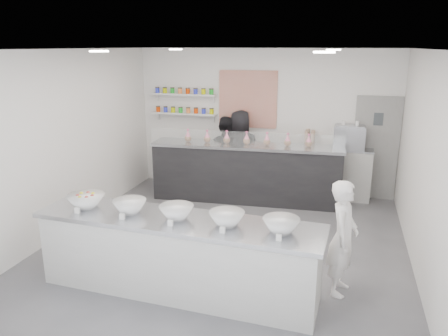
# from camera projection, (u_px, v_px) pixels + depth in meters

# --- Properties ---
(floor) EXTENTS (6.00, 6.00, 0.00)m
(floor) POSITION_uv_depth(u_px,v_px,m) (226.00, 245.00, 6.91)
(floor) COLOR #515156
(floor) RESTS_ON ground
(ceiling) EXTENTS (6.00, 6.00, 0.00)m
(ceiling) POSITION_uv_depth(u_px,v_px,m) (226.00, 49.00, 6.09)
(ceiling) COLOR white
(ceiling) RESTS_ON floor
(back_wall) EXTENTS (5.50, 0.00, 5.50)m
(back_wall) POSITION_uv_depth(u_px,v_px,m) (264.00, 121.00, 9.28)
(back_wall) COLOR white
(back_wall) RESTS_ON floor
(left_wall) EXTENTS (0.00, 6.00, 6.00)m
(left_wall) POSITION_uv_depth(u_px,v_px,m) (66.00, 143.00, 7.22)
(left_wall) COLOR white
(left_wall) RESTS_ON floor
(right_wall) EXTENTS (0.00, 6.00, 6.00)m
(right_wall) POSITION_uv_depth(u_px,v_px,m) (426.00, 167.00, 5.78)
(right_wall) COLOR white
(right_wall) RESTS_ON floor
(back_door) EXTENTS (0.88, 0.04, 2.10)m
(back_door) POSITION_uv_depth(u_px,v_px,m) (376.00, 149.00, 8.77)
(back_door) COLOR gray
(back_door) RESTS_ON floor
(pattern_panel) EXTENTS (1.25, 0.03, 1.20)m
(pattern_panel) POSITION_uv_depth(u_px,v_px,m) (248.00, 99.00, 9.22)
(pattern_panel) COLOR #A31E00
(pattern_panel) RESTS_ON back_wall
(jar_shelf_lower) EXTENTS (1.45, 0.22, 0.04)m
(jar_shelf_lower) POSITION_uv_depth(u_px,v_px,m) (185.00, 114.00, 9.62)
(jar_shelf_lower) COLOR silver
(jar_shelf_lower) RESTS_ON back_wall
(jar_shelf_upper) EXTENTS (1.45, 0.22, 0.04)m
(jar_shelf_upper) POSITION_uv_depth(u_px,v_px,m) (184.00, 94.00, 9.50)
(jar_shelf_upper) COLOR silver
(jar_shelf_upper) RESTS_ON back_wall
(preserve_jars) EXTENTS (1.45, 0.10, 0.56)m
(preserve_jars) POSITION_uv_depth(u_px,v_px,m) (184.00, 101.00, 9.52)
(preserve_jars) COLOR #DD3900
(preserve_jars) RESTS_ON jar_shelf_lower
(downlight_0) EXTENTS (0.24, 0.24, 0.02)m
(downlight_0) POSITION_uv_depth(u_px,v_px,m) (99.00, 51.00, 5.54)
(downlight_0) COLOR white
(downlight_0) RESTS_ON ceiling
(downlight_1) EXTENTS (0.24, 0.24, 0.02)m
(downlight_1) POSITION_uv_depth(u_px,v_px,m) (324.00, 52.00, 4.80)
(downlight_1) COLOR white
(downlight_1) RESTS_ON ceiling
(downlight_2) EXTENTS (0.24, 0.24, 0.02)m
(downlight_2) POSITION_uv_depth(u_px,v_px,m) (176.00, 49.00, 7.94)
(downlight_2) COLOR white
(downlight_2) RESTS_ON ceiling
(downlight_3) EXTENTS (0.24, 0.24, 0.02)m
(downlight_3) POSITION_uv_depth(u_px,v_px,m) (333.00, 50.00, 7.21)
(downlight_3) COLOR white
(downlight_3) RESTS_ON ceiling
(prep_counter) EXTENTS (3.67, 0.98, 0.99)m
(prep_counter) POSITION_uv_depth(u_px,v_px,m) (178.00, 255.00, 5.51)
(prep_counter) COLOR beige
(prep_counter) RESTS_ON floor
(back_bar) EXTENTS (3.81, 0.94, 1.17)m
(back_bar) POSITION_uv_depth(u_px,v_px,m) (246.00, 173.00, 8.75)
(back_bar) COLOR black
(back_bar) RESTS_ON floor
(sneeze_guard) EXTENTS (3.71, 0.26, 0.32)m
(sneeze_guard) POSITION_uv_depth(u_px,v_px,m) (244.00, 140.00, 8.24)
(sneeze_guard) COLOR white
(sneeze_guard) RESTS_ON back_bar
(espresso_ledge) EXTENTS (1.42, 0.45, 1.06)m
(espresso_ledge) POSITION_uv_depth(u_px,v_px,m) (335.00, 173.00, 8.93)
(espresso_ledge) COLOR beige
(espresso_ledge) RESTS_ON floor
(espresso_machine) EXTENTS (0.60, 0.42, 0.46)m
(espresso_machine) POSITION_uv_depth(u_px,v_px,m) (349.00, 137.00, 8.67)
(espresso_machine) COLOR #93969E
(espresso_machine) RESTS_ON espresso_ledge
(cup_stacks) EXTENTS (0.24, 0.24, 0.32)m
(cup_stacks) POSITION_uv_depth(u_px,v_px,m) (310.00, 139.00, 8.89)
(cup_stacks) COLOR tan
(cup_stacks) RESTS_ON espresso_ledge
(prep_bowls) EXTENTS (3.05, 0.65, 0.17)m
(prep_bowls) POSITION_uv_depth(u_px,v_px,m) (176.00, 212.00, 5.35)
(prep_bowls) COLOR white
(prep_bowls) RESTS_ON prep_counter
(label_cards) EXTENTS (2.66, 0.04, 0.07)m
(label_cards) POSITION_uv_depth(u_px,v_px,m) (161.00, 234.00, 4.87)
(label_cards) COLOR white
(label_cards) RESTS_ON prep_counter
(cookie_bags) EXTENTS (2.54, 0.30, 0.26)m
(cookie_bags) POSITION_uv_depth(u_px,v_px,m) (247.00, 138.00, 8.56)
(cookie_bags) COLOR pink
(cookie_bags) RESTS_ON back_bar
(woman_prep) EXTENTS (0.43, 0.59, 1.49)m
(woman_prep) POSITION_uv_depth(u_px,v_px,m) (343.00, 238.00, 5.42)
(woman_prep) COLOR white
(woman_prep) RESTS_ON floor
(staff_left) EXTENTS (0.96, 0.86, 1.65)m
(staff_left) POSITION_uv_depth(u_px,v_px,m) (226.00, 155.00, 9.21)
(staff_left) COLOR black
(staff_left) RESTS_ON floor
(staff_right) EXTENTS (0.95, 0.70, 1.77)m
(staff_right) POSITION_uv_depth(u_px,v_px,m) (240.00, 152.00, 9.18)
(staff_right) COLOR black
(staff_right) RESTS_ON floor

